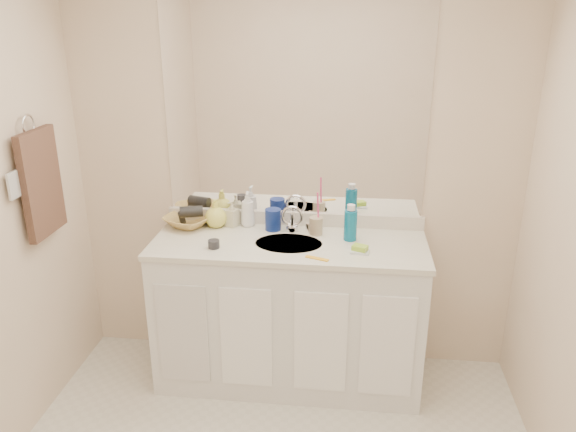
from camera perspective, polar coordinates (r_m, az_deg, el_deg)
The scene contains 23 objects.
wall_back at distance 3.25m, azimuth 0.66°, elevation 4.46°, with size 2.60×0.02×2.40m, color beige.
vanity_cabinet at distance 3.31m, azimuth 0.10°, elevation -9.89°, with size 1.50×0.55×0.85m, color white.
countertop at distance 3.11m, azimuth 0.11°, elevation -2.88°, with size 1.52×0.57×0.03m, color silver.
backsplash at distance 3.33m, azimuth 0.61°, elevation -0.25°, with size 1.52×0.03×0.08m, color silver.
sink_basin at distance 3.09m, azimuth 0.06°, elevation -2.97°, with size 0.37×0.37×0.02m, color #B5AF9F.
faucet at distance 3.23m, azimuth 0.43°, elevation -0.62°, with size 0.02×0.02×0.11m, color silver.
mirror at distance 3.17m, azimuth 0.67°, elevation 10.70°, with size 1.48×0.01×1.20m, color white.
blue_mug at distance 3.25m, azimuth -1.53°, elevation -0.36°, with size 0.09×0.09×0.13m, color navy.
tan_cup at distance 3.19m, azimuth 2.86°, elevation -1.00°, with size 0.08×0.08×0.10m, color tan.
toothbrush at distance 3.15m, azimuth 3.07°, elevation 0.67°, with size 0.01×0.01×0.21m, color #FD4286.
mouthwash_bottle at distance 3.12m, azimuth 6.37°, elevation -0.95°, with size 0.07×0.07×0.17m, color #0C6690.
soap_dish at distance 3.00m, azimuth 7.30°, elevation -3.56°, with size 0.10×0.08×0.01m, color white.
green_soap at distance 2.99m, azimuth 7.32°, elevation -3.23°, with size 0.08×0.05×0.03m, color #9ED133.
orange_comb at distance 2.90m, azimuth 2.96°, elevation -4.32°, with size 0.13×0.03×0.01m, color #FCB01A.
dark_jar at distance 3.04m, azimuth -7.55°, elevation -2.84°, with size 0.06×0.06×0.04m, color #28282E.
soap_bottle_white at distance 3.30m, azimuth -4.12°, elevation 0.71°, with size 0.08×0.08×0.21m, color white.
soap_bottle_cream at distance 3.32m, azimuth -5.74°, elevation 0.26°, with size 0.07×0.07×0.15m, color beige.
soap_bottle_yellow at distance 3.32m, azimuth -7.35°, elevation 0.29°, with size 0.13×0.13×0.17m, color #EAE65B.
wicker_basket at distance 3.37m, azimuth -10.06°, elevation -0.47°, with size 0.27×0.27×0.07m, color #B28C48.
hair_dryer at distance 3.34m, azimuth -9.79°, elevation 0.44°, with size 0.07×0.07×0.13m, color black.
towel_ring at distance 3.09m, azimuth -24.88°, elevation 8.38°, with size 0.11×0.11×0.01m, color silver.
hand_towel at distance 3.14m, azimuth -23.76°, elevation 3.06°, with size 0.04×0.32×0.55m, color #35231C.
switch_plate at distance 2.98m, azimuth -26.11°, elevation 2.82°, with size 0.01×0.09×0.13m, color silver.
Camera 1 is at (0.32, -1.81, 2.09)m, focal length 35.00 mm.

